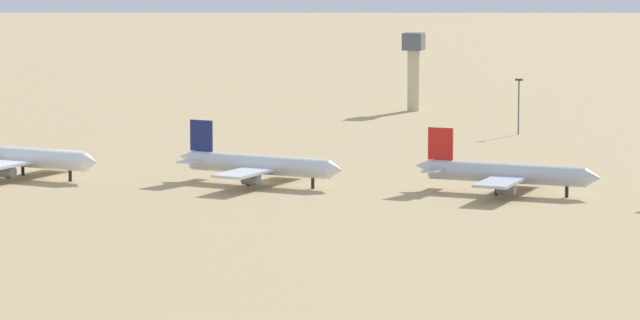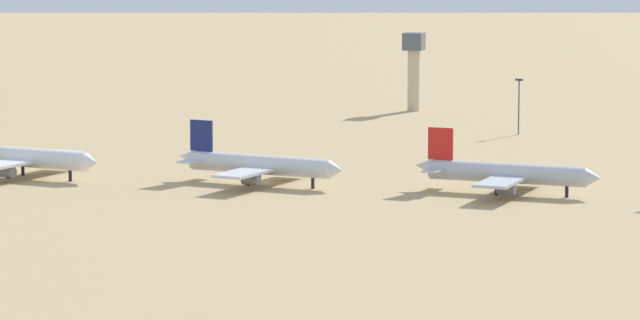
{
  "view_description": "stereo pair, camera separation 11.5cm",
  "coord_description": "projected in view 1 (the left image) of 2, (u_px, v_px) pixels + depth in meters",
  "views": [
    {
      "loc": [
        109.46,
        -325.19,
        49.78
      ],
      "look_at": [
        13.47,
        -8.07,
        6.0
      ],
      "focal_mm": 101.14,
      "sensor_mm": 36.0,
      "label": 1
    },
    {
      "loc": [
        109.57,
        -325.16,
        49.78
      ],
      "look_at": [
        13.47,
        -8.07,
        6.0
      ],
      "focal_mm": 101.14,
      "sensor_mm": 36.0,
      "label": 2
    }
  ],
  "objects": [
    {
      "name": "parked_jet_navy_2",
      "position": [
        20.0,
        157.0,
        353.75
      ],
      "size": [
        36.92,
        31.56,
        12.25
      ],
      "rotation": [
        0.0,
        0.0,
        -0.2
      ],
      "color": "white",
      "rests_on": "ground"
    },
    {
      "name": "light_pole_mid",
      "position": [
        519.0,
        102.0,
        424.56
      ],
      "size": [
        1.8,
        0.5,
        13.27
      ],
      "color": "#59595E",
      "rests_on": "ground"
    },
    {
      "name": "parked_jet_navy_3",
      "position": [
        259.0,
        165.0,
        343.78
      ],
      "size": [
        35.63,
        30.39,
        11.8
      ],
      "rotation": [
        0.0,
        0.0,
        -0.18
      ],
      "color": "silver",
      "rests_on": "ground"
    },
    {
      "name": "ground",
      "position": [
        265.0,
        183.0,
        346.52
      ],
      "size": [
        4000.0,
        4000.0,
        0.0
      ],
      "primitive_type": "plane",
      "color": "tan"
    },
    {
      "name": "control_tower",
      "position": [
        413.0,
        64.0,
        477.52
      ],
      "size": [
        5.2,
        5.2,
        20.77
      ],
      "color": "#C6B793",
      "rests_on": "ground"
    },
    {
      "name": "parked_jet_red_4",
      "position": [
        505.0,
        173.0,
        332.08
      ],
      "size": [
        35.7,
        30.16,
        11.79
      ],
      "rotation": [
        0.0,
        0.0,
        -0.09
      ],
      "color": "silver",
      "rests_on": "ground"
    }
  ]
}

